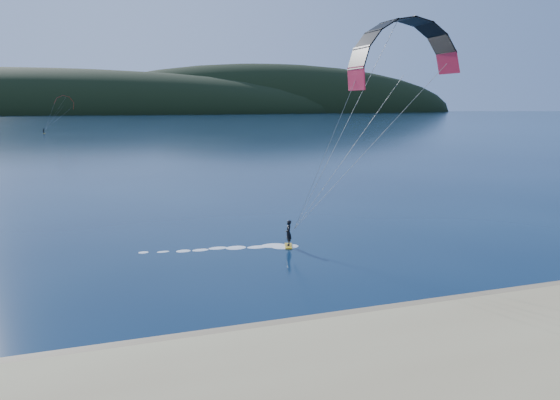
% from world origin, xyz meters
% --- Properties ---
extents(ground, '(1800.00, 1800.00, 0.00)m').
position_xyz_m(ground, '(0.00, 0.00, 0.00)').
color(ground, '#071B34').
rests_on(ground, ground).
extents(wet_sand, '(220.00, 2.50, 0.10)m').
position_xyz_m(wet_sand, '(0.00, 4.50, 0.05)').
color(wet_sand, '#947C56').
rests_on(wet_sand, ground).
extents(headland, '(1200.00, 310.00, 140.00)m').
position_xyz_m(headland, '(0.63, 745.28, 0.00)').
color(headland, black).
rests_on(headland, ground).
extents(kitesurfer_near, '(20.66, 7.55, 14.41)m').
position_xyz_m(kitesurfer_near, '(13.75, 14.17, 11.47)').
color(kitesurfer_near, gold).
rests_on(kitesurfer_near, ground).
extents(kitesurfer_far, '(11.71, 5.99, 13.07)m').
position_xyz_m(kitesurfer_far, '(-11.73, 194.75, 10.00)').
color(kitesurfer_far, gold).
rests_on(kitesurfer_far, ground).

